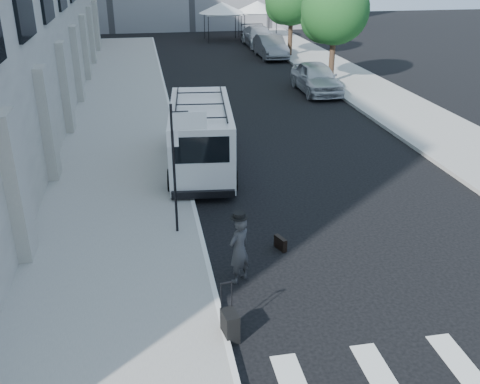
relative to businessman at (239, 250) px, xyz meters
name	(u,v)px	position (x,y,z in m)	size (l,w,h in m)	color
ground	(304,293)	(1.35, -0.76, -0.83)	(120.00, 120.00, 0.00)	black
sidewalk_left	(123,111)	(-2.90, 15.24, -0.75)	(4.50, 48.00, 0.15)	gray
sidewalk_right	(353,82)	(10.35, 19.24, -0.75)	(4.00, 56.00, 0.15)	gray
sign_pole	(182,142)	(-1.02, 2.44, 1.83)	(1.03, 0.07, 3.50)	black
tree_near	(332,13)	(8.85, 19.39, 3.15)	(3.80, 3.83, 6.03)	black
tree_far	(290,0)	(8.85, 28.39, 3.15)	(3.80, 3.83, 6.03)	black
tent_left	(222,8)	(5.35, 37.24, 1.88)	(4.00, 4.00, 3.20)	black
tent_right	(257,7)	(8.55, 37.74, 1.88)	(4.00, 4.00, 3.20)	black
businessman	(239,250)	(0.00, 0.00, 0.00)	(0.60, 0.40, 1.65)	#313133
briefcase	(280,243)	(1.31, 1.24, -0.66)	(0.12, 0.44, 0.34)	black
suitcase	(230,326)	(-0.55, -2.01, -0.50)	(0.35, 0.48, 1.22)	black
cargo_van	(201,136)	(-0.01, 7.30, 0.38)	(2.65, 6.35, 2.33)	silver
parked_car_a	(316,78)	(7.46, 17.40, -0.01)	(1.93, 4.79, 1.63)	#B1B5BA
parked_car_b	(271,47)	(7.49, 28.23, -0.03)	(1.70, 4.87, 1.60)	slate
parked_car_c	(259,37)	(7.76, 33.47, -0.04)	(2.20, 5.40, 1.57)	#ABAEB3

